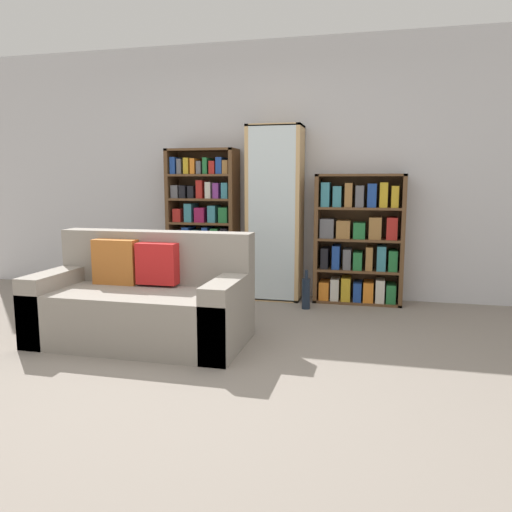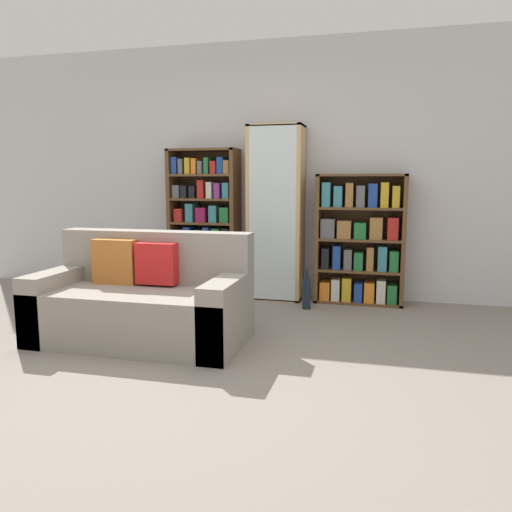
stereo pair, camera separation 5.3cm
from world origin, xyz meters
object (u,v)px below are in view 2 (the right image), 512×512
(display_cabinet, at_px, (276,214))
(wine_bottle, at_px, (307,293))
(couch, at_px, (143,303))
(bookshelf_left, at_px, (205,225))
(bookshelf_right, at_px, (360,242))

(display_cabinet, relative_size, wine_bottle, 4.68)
(couch, relative_size, wine_bottle, 4.18)
(couch, height_order, bookshelf_left, bookshelf_left)
(bookshelf_left, height_order, display_cabinet, display_cabinet)
(bookshelf_right, relative_size, wine_bottle, 3.40)
(bookshelf_left, bearing_deg, bookshelf_right, -0.01)
(display_cabinet, distance_m, wine_bottle, 0.92)
(bookshelf_right, bearing_deg, display_cabinet, -178.91)
(display_cabinet, relative_size, bookshelf_right, 1.38)
(display_cabinet, height_order, bookshelf_right, display_cabinet)
(bookshelf_left, distance_m, display_cabinet, 0.81)
(couch, height_order, bookshelf_right, bookshelf_right)
(bookshelf_right, bearing_deg, couch, -133.54)
(bookshelf_right, bearing_deg, bookshelf_left, 179.99)
(couch, relative_size, bookshelf_right, 1.23)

